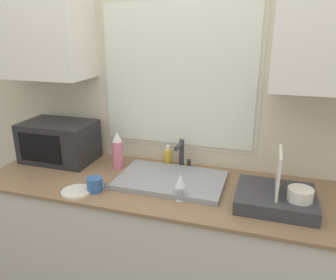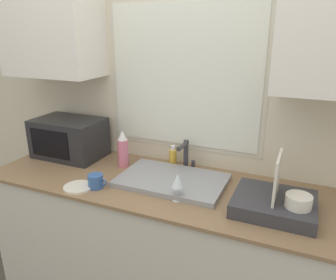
{
  "view_description": "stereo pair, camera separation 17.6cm",
  "coord_description": "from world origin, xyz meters",
  "px_view_note": "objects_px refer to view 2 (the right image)",
  "views": [
    {
      "loc": [
        0.55,
        -1.29,
        1.73
      ],
      "look_at": [
        0.05,
        0.3,
        1.16
      ],
      "focal_mm": 35.0,
      "sensor_mm": 36.0,
      "label": 1
    },
    {
      "loc": [
        0.71,
        -1.23,
        1.73
      ],
      "look_at": [
        0.05,
        0.3,
        1.16
      ],
      "focal_mm": 35.0,
      "sensor_mm": 36.0,
      "label": 2
    }
  ],
  "objects_px": {
    "dish_rack": "(276,202)",
    "soap_bottle": "(173,157)",
    "spray_bottle": "(123,149)",
    "faucet": "(186,153)",
    "mug_near_sink": "(96,181)",
    "microwave": "(69,138)",
    "wine_glass": "(178,182)"
  },
  "relations": [
    {
      "from": "dish_rack",
      "to": "soap_bottle",
      "type": "bearing_deg",
      "value": 154.6
    },
    {
      "from": "mug_near_sink",
      "to": "wine_glass",
      "type": "xyz_separation_m",
      "value": [
        0.47,
        0.05,
        0.07
      ]
    },
    {
      "from": "faucet",
      "to": "wine_glass",
      "type": "bearing_deg",
      "value": -75.56
    },
    {
      "from": "dish_rack",
      "to": "soap_bottle",
      "type": "height_order",
      "value": "dish_rack"
    },
    {
      "from": "wine_glass",
      "to": "soap_bottle",
      "type": "bearing_deg",
      "value": 115.56
    },
    {
      "from": "dish_rack",
      "to": "soap_bottle",
      "type": "xyz_separation_m",
      "value": [
        -0.68,
        0.32,
        0.01
      ]
    },
    {
      "from": "faucet",
      "to": "soap_bottle",
      "type": "relative_size",
      "value": 1.38
    },
    {
      "from": "mug_near_sink",
      "to": "microwave",
      "type": "bearing_deg",
      "value": 143.29
    },
    {
      "from": "faucet",
      "to": "dish_rack",
      "type": "distance_m",
      "value": 0.65
    },
    {
      "from": "faucet",
      "to": "dish_rack",
      "type": "relative_size",
      "value": 0.49
    },
    {
      "from": "microwave",
      "to": "mug_near_sink",
      "type": "xyz_separation_m",
      "value": [
        0.45,
        -0.34,
        -0.09
      ]
    },
    {
      "from": "spray_bottle",
      "to": "faucet",
      "type": "bearing_deg",
      "value": 15.33
    },
    {
      "from": "faucet",
      "to": "microwave",
      "type": "bearing_deg",
      "value": -173.14
    },
    {
      "from": "soap_bottle",
      "to": "dish_rack",
      "type": "bearing_deg",
      "value": -25.4
    },
    {
      "from": "microwave",
      "to": "wine_glass",
      "type": "height_order",
      "value": "microwave"
    },
    {
      "from": "mug_near_sink",
      "to": "wine_glass",
      "type": "height_order",
      "value": "wine_glass"
    },
    {
      "from": "dish_rack",
      "to": "spray_bottle",
      "type": "xyz_separation_m",
      "value": [
        -0.97,
        0.19,
        0.07
      ]
    },
    {
      "from": "soap_bottle",
      "to": "mug_near_sink",
      "type": "relative_size",
      "value": 1.19
    },
    {
      "from": "microwave",
      "to": "mug_near_sink",
      "type": "height_order",
      "value": "microwave"
    },
    {
      "from": "faucet",
      "to": "soap_bottle",
      "type": "bearing_deg",
      "value": 164.34
    },
    {
      "from": "microwave",
      "to": "soap_bottle",
      "type": "xyz_separation_m",
      "value": [
        0.72,
        0.13,
        -0.07
      ]
    },
    {
      "from": "faucet",
      "to": "mug_near_sink",
      "type": "bearing_deg",
      "value": -130.65
    },
    {
      "from": "faucet",
      "to": "soap_bottle",
      "type": "xyz_separation_m",
      "value": [
        -0.1,
        0.03,
        -0.05
      ]
    },
    {
      "from": "spray_bottle",
      "to": "mug_near_sink",
      "type": "xyz_separation_m",
      "value": [
        0.02,
        -0.33,
        -0.08
      ]
    },
    {
      "from": "faucet",
      "to": "mug_near_sink",
      "type": "xyz_separation_m",
      "value": [
        -0.37,
        -0.43,
        -0.07
      ]
    },
    {
      "from": "dish_rack",
      "to": "microwave",
      "type": "bearing_deg",
      "value": 172.07
    },
    {
      "from": "microwave",
      "to": "dish_rack",
      "type": "height_order",
      "value": "dish_rack"
    },
    {
      "from": "microwave",
      "to": "wine_glass",
      "type": "xyz_separation_m",
      "value": [
        0.92,
        -0.28,
        -0.03
      ]
    },
    {
      "from": "spray_bottle",
      "to": "wine_glass",
      "type": "relative_size",
      "value": 1.63
    },
    {
      "from": "faucet",
      "to": "spray_bottle",
      "type": "distance_m",
      "value": 0.4
    },
    {
      "from": "faucet",
      "to": "spray_bottle",
      "type": "relative_size",
      "value": 0.78
    },
    {
      "from": "wine_glass",
      "to": "mug_near_sink",
      "type": "bearing_deg",
      "value": -173.88
    }
  ]
}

